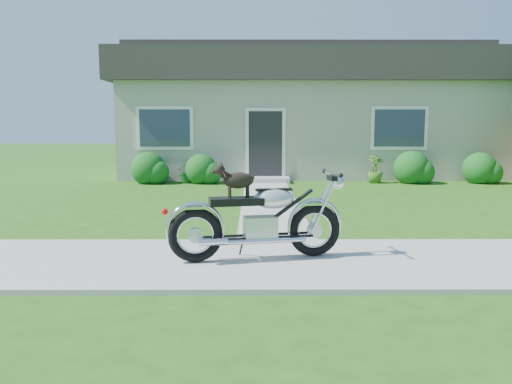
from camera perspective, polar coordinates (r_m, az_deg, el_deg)
ground at (r=6.51m, az=16.35°, el=-7.73°), size 80.00×80.00×0.00m
sidewalk at (r=6.50m, az=16.36°, el=-7.56°), size 24.00×2.20×0.04m
walkway at (r=11.14m, az=1.52°, el=-1.00°), size 1.20×8.00×0.03m
house at (r=18.10m, az=5.67°, el=9.10°), size 12.60×7.03×4.50m
shrub_row at (r=14.68m, az=6.84°, el=2.64°), size 10.69×1.03×1.03m
potted_plant_left at (r=14.76m, az=-8.10°, el=2.29°), size 0.73×0.76×0.66m
potted_plant_right at (r=15.04m, az=13.45°, el=2.56°), size 0.59×0.59×0.82m
motorcycle_with_dog at (r=6.15m, az=0.39°, el=-3.00°), size 2.21×0.74×1.18m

